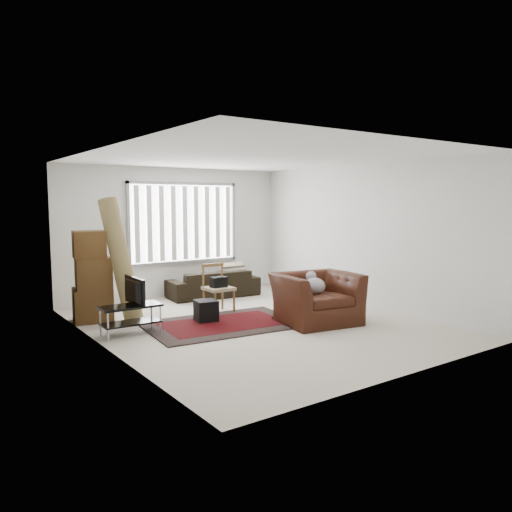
{
  "coord_description": "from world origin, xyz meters",
  "views": [
    {
      "loc": [
        -4.65,
        -6.57,
        2.0
      ],
      "look_at": [
        0.36,
        0.54,
        1.05
      ],
      "focal_mm": 35.0,
      "sensor_mm": 36.0,
      "label": 1
    }
  ],
  "objects_px": {
    "sofa": "(213,279)",
    "side_chair": "(218,286)",
    "moving_boxes": "(92,279)",
    "armchair": "(317,294)",
    "tv_stand": "(131,313)"
  },
  "relations": [
    {
      "from": "sofa",
      "to": "side_chair",
      "type": "distance_m",
      "value": 1.52
    },
    {
      "from": "moving_boxes",
      "to": "sofa",
      "type": "height_order",
      "value": "moving_boxes"
    },
    {
      "from": "armchair",
      "to": "sofa",
      "type": "bearing_deg",
      "value": 104.33
    },
    {
      "from": "sofa",
      "to": "side_chair",
      "type": "relative_size",
      "value": 2.18
    },
    {
      "from": "moving_boxes",
      "to": "sofa",
      "type": "relative_size",
      "value": 0.8
    },
    {
      "from": "tv_stand",
      "to": "side_chair",
      "type": "relative_size",
      "value": 1.03
    },
    {
      "from": "side_chair",
      "to": "moving_boxes",
      "type": "bearing_deg",
      "value": 162.23
    },
    {
      "from": "side_chair",
      "to": "armchair",
      "type": "bearing_deg",
      "value": -60.41
    },
    {
      "from": "armchair",
      "to": "tv_stand",
      "type": "bearing_deg",
      "value": 168.9
    },
    {
      "from": "side_chair",
      "to": "sofa",
      "type": "bearing_deg",
      "value": 62.66
    },
    {
      "from": "tv_stand",
      "to": "sofa",
      "type": "height_order",
      "value": "sofa"
    },
    {
      "from": "sofa",
      "to": "armchair",
      "type": "height_order",
      "value": "armchair"
    },
    {
      "from": "tv_stand",
      "to": "sofa",
      "type": "relative_size",
      "value": 0.47
    },
    {
      "from": "side_chair",
      "to": "armchair",
      "type": "height_order",
      "value": "armchair"
    },
    {
      "from": "moving_boxes",
      "to": "sofa",
      "type": "xyz_separation_m",
      "value": [
        2.75,
        0.71,
        -0.34
      ]
    }
  ]
}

